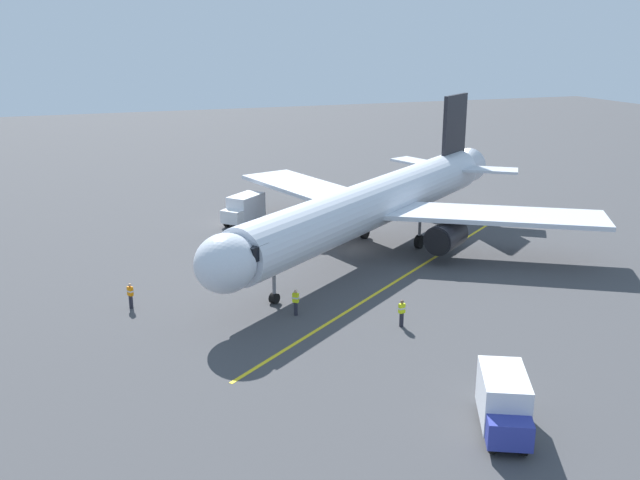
# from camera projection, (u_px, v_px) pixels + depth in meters

# --- Properties ---
(ground_plane) EXTENTS (220.00, 220.00, 0.00)m
(ground_plane) POSITION_uv_depth(u_px,v_px,m) (359.00, 249.00, 58.28)
(ground_plane) COLOR #424244
(apron_lead_in_line) EXTENTS (31.99, 24.40, 0.01)m
(apron_lead_in_line) POSITION_uv_depth(u_px,v_px,m) (406.00, 275.00, 52.20)
(apron_lead_in_line) COLOR yellow
(apron_lead_in_line) RESTS_ON ground
(airplane) EXTENTS (34.52, 31.61, 11.50)m
(airplane) POSITION_uv_depth(u_px,v_px,m) (377.00, 203.00, 56.71)
(airplane) COLOR silver
(airplane) RESTS_ON ground
(ground_crew_marshaller) EXTENTS (0.47, 0.45, 1.71)m
(ground_crew_marshaller) POSITION_uv_depth(u_px,v_px,m) (296.00, 302.00, 44.60)
(ground_crew_marshaller) COLOR #23232D
(ground_crew_marshaller) RESTS_ON ground
(ground_crew_wing_walker) EXTENTS (0.44, 0.33, 1.71)m
(ground_crew_wing_walker) POSITION_uv_depth(u_px,v_px,m) (402.00, 313.00, 42.91)
(ground_crew_wing_walker) COLOR #23232D
(ground_crew_wing_walker) RESTS_ON ground
(ground_crew_loader) EXTENTS (0.42, 0.47, 1.71)m
(ground_crew_loader) POSITION_uv_depth(u_px,v_px,m) (130.00, 295.00, 45.73)
(ground_crew_loader) COLOR #23232D
(ground_crew_loader) RESTS_ON ground
(box_truck_near_nose) EXTENTS (3.75, 4.99, 2.62)m
(box_truck_near_nose) POSITION_uv_depth(u_px,v_px,m) (504.00, 403.00, 31.54)
(box_truck_near_nose) COLOR #2D3899
(box_truck_near_nose) RESTS_ON ground
(box_truck_portside) EXTENTS (4.73, 4.52, 2.62)m
(box_truck_portside) POSITION_uv_depth(u_px,v_px,m) (244.00, 209.00, 65.81)
(box_truck_portside) COLOR white
(box_truck_portside) RESTS_ON ground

